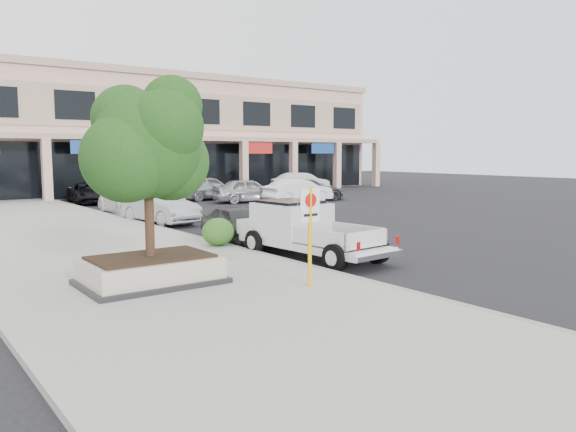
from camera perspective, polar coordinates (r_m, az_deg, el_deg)
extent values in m
plane|color=black|center=(16.25, 7.71, -5.14)|extent=(120.00, 120.00, 0.00)
cube|color=gray|center=(18.53, -18.35, -3.74)|extent=(8.00, 52.00, 0.15)
cube|color=gray|center=(20.09, -7.60, -2.69)|extent=(0.20, 52.00, 0.15)
cube|color=#CB9D8E|center=(49.25, -13.88, 7.76)|extent=(40.00, 10.00, 9.00)
cube|color=tan|center=(49.60, -14.04, 13.25)|extent=(40.40, 10.40, 0.50)
cube|color=tan|center=(43.69, -10.74, 7.75)|extent=(40.00, 2.20, 0.35)
cube|color=#CB9D8E|center=(54.86, 8.93, 5.21)|extent=(0.55, 0.55, 4.20)
cube|color=black|center=(44.65, -11.27, 4.76)|extent=(39.20, 0.08, 3.90)
cube|color=black|center=(13.84, -13.73, -6.44)|extent=(3.20, 2.20, 0.12)
cube|color=#AEA492|center=(13.77, -13.76, -5.18)|extent=(3.00, 2.00, 0.50)
cube|color=black|center=(13.72, -13.80, -4.04)|extent=(2.70, 1.70, 0.06)
cylinder|color=#321D13|center=(13.56, -13.92, 0.67)|extent=(0.22, 0.22, 2.20)
sphere|color=#0F3910|center=(13.49, -14.10, 7.01)|extent=(2.50, 2.50, 2.50)
sphere|color=#0F3910|center=(14.05, -11.88, 5.41)|extent=(1.90, 1.90, 1.90)
sphere|color=#0F3910|center=(13.87, -16.13, 9.42)|extent=(1.60, 1.60, 1.60)
cylinder|color=yellow|center=(12.98, 2.24, -2.21)|extent=(0.09, 0.09, 2.30)
cube|color=white|center=(12.89, 2.25, 1.09)|extent=(0.55, 0.03, 0.78)
cylinder|color=red|center=(12.85, 2.34, 1.61)|extent=(0.32, 0.02, 0.32)
ellipsoid|color=#184D16|center=(18.88, -7.12, -1.61)|extent=(1.10, 0.99, 0.93)
imported|color=#313436|center=(20.48, -5.03, -0.79)|extent=(1.86, 4.05, 1.35)
imported|color=#999BA0|center=(26.39, -12.87, 0.91)|extent=(2.21, 4.82, 1.53)
imported|color=white|center=(30.86, -16.03, 1.57)|extent=(2.38, 5.26, 1.49)
imported|color=black|center=(38.05, -19.49, 2.23)|extent=(2.85, 5.11, 1.35)
imported|color=#A1A4A9|center=(36.61, -4.06, 2.61)|extent=(4.90, 2.81, 1.57)
imported|color=white|center=(36.47, 1.05, 2.58)|extent=(4.68, 1.64, 1.54)
imported|color=#323638|center=(38.21, 2.13, 2.69)|extent=(5.32, 3.23, 1.44)
imported|color=black|center=(41.49, -13.16, 2.87)|extent=(5.60, 2.92, 1.51)
imported|color=#95979C|center=(39.03, -8.17, 2.86)|extent=(4.99, 2.38, 1.65)
imported|color=silver|center=(44.88, 1.36, 3.38)|extent=(5.06, 2.09, 1.63)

